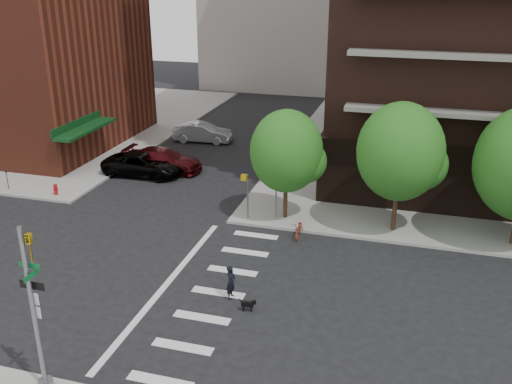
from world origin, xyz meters
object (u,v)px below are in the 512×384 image
Objects in this scene: parked_car_silver at (203,133)px; scooter at (299,229)px; parked_car_black at (144,164)px; parked_car_maroon at (163,160)px; dog_walker at (231,282)px; traffic_signal at (37,324)px; fire_hydrant at (56,189)px.

parked_car_silver reaches higher than scooter.
parked_car_maroon is (0.94, 1.20, 0.03)m from parked_car_black.
dog_walker is at bearing -142.07° from parked_car_black.
parked_car_maroon reaches higher than parked_car_silver.
parked_car_black is 16.97m from dog_walker.
fire_hydrant is (-10.03, 15.29, -2.15)m from traffic_signal.
traffic_signal is 21.56m from parked_car_black.
traffic_signal is at bearing 153.65° from dog_walker.
dog_walker is at bearing -105.64° from scooter.
parked_car_maroon is 17.38m from dog_walker.
parked_car_maroon is at bearing 55.27° from fire_hydrant.
traffic_signal reaches higher than parked_car_silver.
parked_car_silver is at bearing -7.85° from parked_car_black.
parked_car_black is at bearing 142.00° from parked_car_maroon.
traffic_signal is 18.42m from fire_hydrant.
parked_car_maroon is at bearing 143.42° from scooter.
parked_car_maroon reaches higher than scooter.
traffic_signal is 1.26× the size of parked_car_silver.
traffic_signal is at bearing -56.74° from fire_hydrant.
traffic_signal is 1.08× the size of parked_car_black.
parked_car_maroon is 13.68m from scooter.
fire_hydrant is 0.13× the size of parked_car_maroon.
fire_hydrant is at bearing 63.83° from dog_walker.
dog_walker is (10.71, -13.17, 0.01)m from parked_car_black.
fire_hydrant is 15.79m from scooter.
parked_car_maroon is (4.40, 6.34, 0.25)m from fire_hydrant.
parked_car_black is 3.57× the size of dog_walker.
parked_car_black is (3.46, 5.15, 0.22)m from fire_hydrant.
parked_car_black is 1.17× the size of parked_car_silver.
parked_car_black is 3.28× the size of scooter.
parked_car_black is 1.01× the size of parked_car_maroon.
parked_car_black is at bearing 42.46° from dog_walker.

